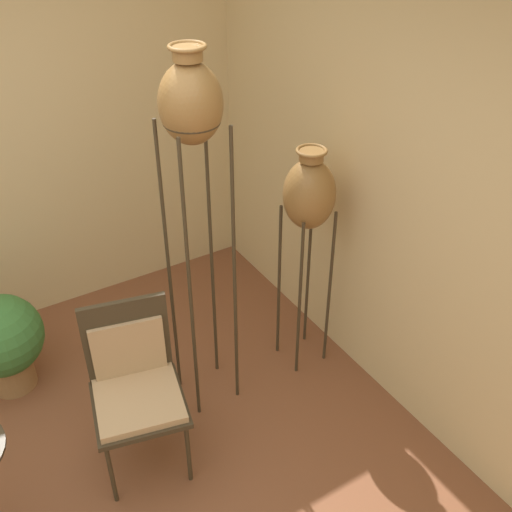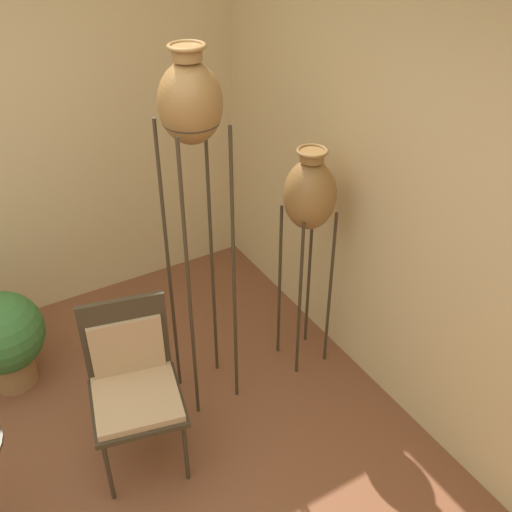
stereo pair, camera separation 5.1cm
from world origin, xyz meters
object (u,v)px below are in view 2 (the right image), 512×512
object	(u,v)px
vase_stand_tall	(191,115)
chair	(133,378)
vase_stand_medium	(310,198)
potted_plant	(3,337)

from	to	relation	value
vase_stand_tall	chair	size ratio (longest dim) A/B	2.20
vase_stand_medium	potted_plant	size ratio (longest dim) A/B	2.26
chair	potted_plant	world-z (taller)	chair
vase_stand_medium	chair	world-z (taller)	vase_stand_medium
vase_stand_tall	potted_plant	bearing A→B (deg)	146.44
vase_stand_tall	vase_stand_medium	world-z (taller)	vase_stand_tall
vase_stand_medium	chair	bearing A→B (deg)	-171.67
vase_stand_tall	potted_plant	size ratio (longest dim) A/B	3.22
vase_stand_medium	chair	distance (m)	1.39
chair	vase_stand_medium	bearing A→B (deg)	21.15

